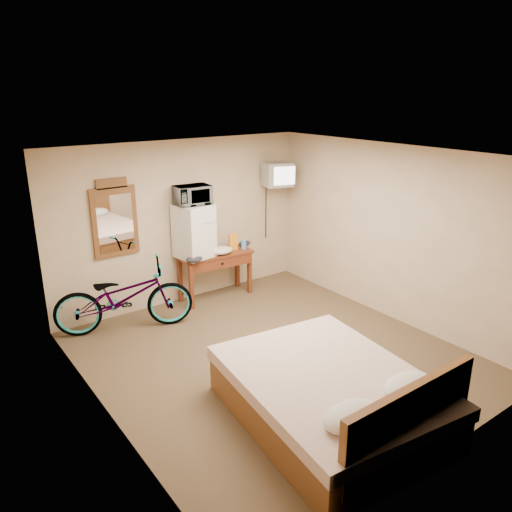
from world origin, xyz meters
The scene contains 13 objects.
room centered at (0.00, 0.00, 1.25)m, with size 4.60×4.64×2.50m.
desk centered at (0.42, 2.01, 0.61)m, with size 1.22×0.57×0.75m.
mini_fridge centered at (0.08, 2.07, 1.16)m, with size 0.58×0.56×0.81m.
microwave centered at (0.08, 2.07, 1.71)m, with size 0.51×0.35×0.28m, color white.
snack_bag centered at (0.75, 2.02, 0.88)m, with size 0.13×0.07×0.26m, color orange.
blue_cup centered at (0.90, 1.95, 0.82)m, with size 0.08×0.08×0.15m, color #4394E6.
cloth_cream centered at (0.47, 1.93, 0.81)m, with size 0.37×0.29×0.11m, color beige.
cloth_dark_a centered at (-0.06, 1.84, 0.80)m, with size 0.26×0.20×0.10m, color black.
cloth_dark_b centered at (1.00, 2.05, 0.80)m, with size 0.20×0.16×0.09m, color black.
crt_television centered at (1.63, 2.02, 1.87)m, with size 0.53×0.61×0.39m.
wall_mirror centered at (-1.06, 2.27, 1.47)m, with size 0.65×0.04×1.10m.
bicycle centered at (-1.20, 1.81, 0.49)m, with size 0.65×1.87×0.98m, color black.
bed centered at (-0.33, -1.37, 0.29)m, with size 1.93×2.40×0.90m.
Camera 1 is at (-3.46, -4.33, 3.21)m, focal length 35.00 mm.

